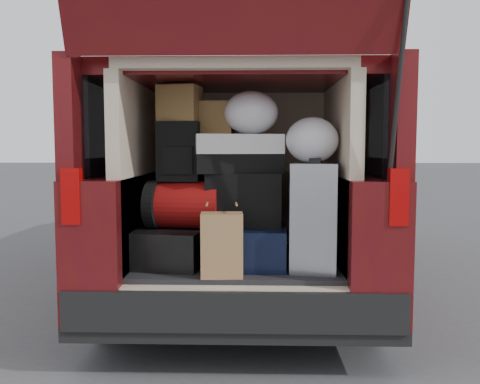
# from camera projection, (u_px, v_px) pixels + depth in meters

# --- Properties ---
(ground) EXTENTS (80.00, 80.00, 0.00)m
(ground) POSITION_uv_depth(u_px,v_px,m) (236.00, 358.00, 3.09)
(ground) COLOR #3D3D40
(ground) RESTS_ON ground
(minivan) EXTENTS (1.90, 5.35, 2.77)m
(minivan) POSITION_uv_depth(u_px,v_px,m) (243.00, 186.00, 4.86)
(minivan) COLOR black
(minivan) RESTS_ON ground
(load_floor) EXTENTS (1.24, 1.05, 0.55)m
(load_floor) POSITION_uv_depth(u_px,v_px,m) (237.00, 300.00, 3.34)
(load_floor) COLOR black
(load_floor) RESTS_ON ground
(black_hardshell) EXTENTS (0.49, 0.62, 0.23)m
(black_hardshell) POSITION_uv_depth(u_px,v_px,m) (174.00, 245.00, 3.20)
(black_hardshell) COLOR black
(black_hardshell) RESTS_ON load_floor
(navy_hardshell) EXTENTS (0.46, 0.56, 0.24)m
(navy_hardshell) POSITION_uv_depth(u_px,v_px,m) (248.00, 245.00, 3.17)
(navy_hardshell) COLOR black
(navy_hardshell) RESTS_ON load_floor
(silver_roller) EXTENTS (0.34, 0.46, 0.64)m
(silver_roller) POSITION_uv_depth(u_px,v_px,m) (315.00, 216.00, 3.05)
(silver_roller) COLOR silver
(silver_roller) RESTS_ON load_floor
(kraft_bag) EXTENTS (0.24, 0.16, 0.36)m
(kraft_bag) POSITION_uv_depth(u_px,v_px,m) (222.00, 245.00, 2.85)
(kraft_bag) COLOR #AE7B4E
(kraft_bag) RESTS_ON load_floor
(red_duffel) EXTENTS (0.49, 0.36, 0.29)m
(red_duffel) POSITION_uv_depth(u_px,v_px,m) (185.00, 205.00, 3.16)
(red_duffel) COLOR maroon
(red_duffel) RESTS_ON black_hardshell
(black_soft_case) EXTENTS (0.46, 0.28, 0.33)m
(black_soft_case) POSITION_uv_depth(u_px,v_px,m) (244.00, 199.00, 3.15)
(black_soft_case) COLOR black
(black_soft_case) RESTS_ON navy_hardshell
(backpack) EXTENTS (0.26, 0.17, 0.37)m
(backpack) POSITION_uv_depth(u_px,v_px,m) (179.00, 151.00, 3.15)
(backpack) COLOR black
(backpack) RESTS_ON red_duffel
(twotone_duffel) EXTENTS (0.57, 0.36, 0.24)m
(twotone_duffel) POSITION_uv_depth(u_px,v_px,m) (238.00, 154.00, 3.14)
(twotone_duffel) COLOR white
(twotone_duffel) RESTS_ON black_soft_case
(grocery_sack_lower) EXTENTS (0.28, 0.24, 0.22)m
(grocery_sack_lower) POSITION_uv_depth(u_px,v_px,m) (180.00, 104.00, 3.16)
(grocery_sack_lower) COLOR brown
(grocery_sack_lower) RESTS_ON backpack
(grocery_sack_upper) EXTENTS (0.22, 0.19, 0.21)m
(grocery_sack_upper) POSITION_uv_depth(u_px,v_px,m) (216.00, 118.00, 3.22)
(grocery_sack_upper) COLOR brown
(grocery_sack_upper) RESTS_ON twotone_duffel
(plastic_bag_center) EXTENTS (0.39, 0.37, 0.27)m
(plastic_bag_center) POSITION_uv_depth(u_px,v_px,m) (251.00, 113.00, 3.14)
(plastic_bag_center) COLOR white
(plastic_bag_center) RESTS_ON twotone_duffel
(plastic_bag_right) EXTENTS (0.36, 0.34, 0.27)m
(plastic_bag_right) POSITION_uv_depth(u_px,v_px,m) (312.00, 140.00, 3.02)
(plastic_bag_right) COLOR white
(plastic_bag_right) RESTS_ON silver_roller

